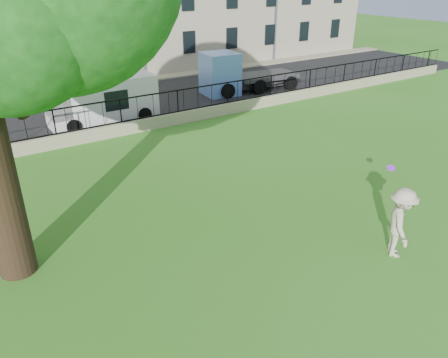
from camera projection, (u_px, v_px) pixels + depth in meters
ground at (294, 260)px, 11.72m from camera, size 120.00×120.00×0.00m
retaining_wall at (122, 128)px, 20.58m from camera, size 50.00×0.40×0.60m
iron_railing at (121, 111)px, 20.21m from camera, size 50.00×0.05×1.13m
street at (91, 111)px, 24.23m from camera, size 60.00×9.00×0.01m
sidewalk at (64, 90)px, 28.11m from camera, size 60.00×1.40×0.12m
man at (400, 223)px, 11.57m from camera, size 1.40×1.44×1.98m
frisbee at (391, 168)px, 13.20m from camera, size 0.34×0.35×0.12m
white_van at (102, 100)px, 22.01m from camera, size 5.36×2.14×2.24m
blue_truck at (249, 71)px, 27.69m from camera, size 6.29×2.85×2.55m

